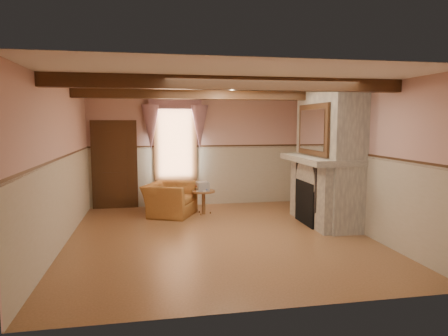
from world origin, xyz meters
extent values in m
cube|color=brown|center=(0.00, 0.00, 0.00)|extent=(5.50, 6.00, 0.01)
cube|color=silver|center=(0.00, 0.00, 2.80)|extent=(5.50, 6.00, 0.01)
cube|color=tan|center=(0.00, 3.00, 1.40)|extent=(5.50, 0.02, 2.80)
cube|color=tan|center=(0.00, -3.00, 1.40)|extent=(5.50, 0.02, 2.80)
cube|color=tan|center=(-2.75, 0.00, 1.40)|extent=(0.02, 6.00, 2.80)
cube|color=tan|center=(2.75, 0.00, 1.40)|extent=(0.02, 6.00, 2.80)
cube|color=black|center=(2.00, 0.60, 0.45)|extent=(0.20, 0.95, 0.90)
imported|color=#9E662D|center=(-0.81, 1.92, 0.37)|extent=(1.37, 1.44, 0.73)
cylinder|color=brown|center=(-0.04, 1.91, 0.28)|extent=(0.62, 0.62, 0.55)
cube|color=#B7AD8C|center=(-0.06, 1.90, 0.65)|extent=(0.29, 0.34, 0.20)
cube|color=silver|center=(-1.01, 2.70, 0.30)|extent=(0.70, 0.20, 0.60)
imported|color=brown|center=(2.24, 0.55, 1.46)|extent=(0.35, 0.35, 0.09)
cube|color=black|center=(2.24, 1.15, 1.52)|extent=(0.14, 0.24, 0.20)
cylinder|color=#B78933|center=(2.24, 1.03, 1.56)|extent=(0.11, 0.11, 0.28)
cylinder|color=#A6141C|center=(2.24, 0.15, 1.50)|extent=(0.06, 0.06, 0.16)
cylinder|color=yellow|center=(2.24, 0.13, 1.48)|extent=(0.06, 0.06, 0.12)
cube|color=gray|center=(2.42, 0.60, 1.40)|extent=(0.85, 2.00, 2.80)
cube|color=gray|center=(2.24, 0.60, 1.36)|extent=(1.05, 2.05, 0.12)
cube|color=silver|center=(2.06, 0.60, 1.97)|extent=(0.06, 1.44, 1.04)
cube|color=black|center=(-2.10, 2.94, 1.05)|extent=(1.10, 0.10, 2.10)
cube|color=white|center=(-0.60, 2.97, 1.65)|extent=(1.06, 0.08, 2.02)
cube|color=gray|center=(-0.60, 2.88, 2.25)|extent=(1.30, 0.14, 1.40)
cube|color=black|center=(0.00, -1.20, 2.70)|extent=(5.50, 0.18, 0.20)
cube|color=black|center=(0.00, 1.20, 2.70)|extent=(5.50, 0.18, 0.20)
camera|label=1|loc=(-1.24, -7.15, 2.11)|focal=32.00mm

